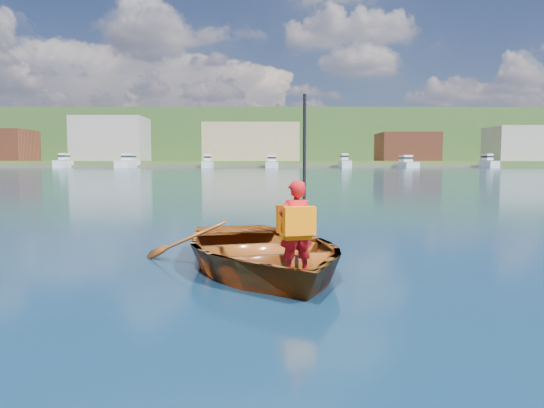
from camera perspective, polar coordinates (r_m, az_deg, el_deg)
The scene contains 8 objects.
ground at distance 6.16m, azimuth -6.36°, elevation -7.79°, with size 600.00×600.00×0.00m.
rowboat at distance 6.51m, azimuth -1.29°, elevation -5.00°, with size 3.59×4.32×0.77m.
child_paddler at distance 5.65m, azimuth 2.59°, elevation -2.39°, with size 0.43×0.42×1.95m.
shoreline at distance 242.77m, azimuth -0.48°, elevation 6.53°, with size 400.00×140.00×22.00m.
dock at distance 154.50m, azimuth -4.96°, elevation 4.05°, with size 160.02×5.15×0.80m.
waterfront_buildings at distance 171.32m, azimuth -3.14°, elevation 6.55°, with size 202.00×16.00×14.00m.
marina_yachts at distance 149.85m, azimuth -5.28°, elevation 4.42°, with size 147.07×13.70×4.36m.
hillside_trees at distance 246.64m, azimuth 1.99°, elevation 8.33°, with size 306.41×88.45×26.54m.
Camera 1 is at (0.64, -5.99, 1.30)m, focal length 35.00 mm.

